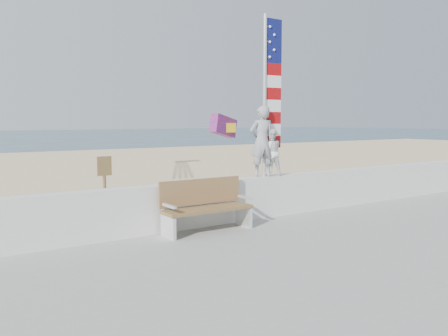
{
  "coord_description": "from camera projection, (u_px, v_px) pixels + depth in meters",
  "views": [
    {
      "loc": [
        -5.13,
        -6.12,
        2.32
      ],
      "look_at": [
        0.2,
        1.8,
        1.35
      ],
      "focal_mm": 38.0,
      "sensor_mm": 36.0,
      "label": 1
    }
  ],
  "objects": [
    {
      "name": "seawall",
      "position": [
        211.0,
        203.0,
        9.73
      ],
      "size": [
        30.0,
        0.35,
        0.9
      ],
      "primitive_type": "cube",
      "color": "silver",
      "rests_on": "boardwalk"
    },
    {
      "name": "parafoil_kite",
      "position": [
        224.0,
        126.0,
        12.55
      ],
      "size": [
        0.99,
        0.56,
        0.66
      ],
      "color": "red",
      "rests_on": "ground"
    },
    {
      "name": "sign",
      "position": [
        105.0,
        184.0,
        10.27
      ],
      "size": [
        0.32,
        0.07,
        1.46
      ],
      "color": "brown",
      "rests_on": "sand"
    },
    {
      "name": "bench",
      "position": [
        205.0,
        205.0,
        9.12
      ],
      "size": [
        1.8,
        0.57,
        1.0
      ],
      "color": "brown",
      "rests_on": "boardwalk"
    },
    {
      "name": "adult",
      "position": [
        262.0,
        141.0,
        10.35
      ],
      "size": [
        0.64,
        0.5,
        1.55
      ],
      "primitive_type": "imported",
      "rotation": [
        0.0,
        0.0,
        2.89
      ],
      "color": "gray",
      "rests_on": "seawall"
    },
    {
      "name": "ground",
      "position": [
        273.0,
        255.0,
        8.14
      ],
      "size": [
        220.0,
        220.0,
        0.0
      ],
      "primitive_type": "plane",
      "color": "#2C4859",
      "rests_on": "ground"
    },
    {
      "name": "sand",
      "position": [
        97.0,
        190.0,
        15.56
      ],
      "size": [
        90.0,
        40.0,
        0.08
      ],
      "primitive_type": "cube",
      "color": "beige",
      "rests_on": "ground"
    },
    {
      "name": "flag",
      "position": [
        269.0,
        89.0,
        10.34
      ],
      "size": [
        0.5,
        0.08,
        3.5
      ],
      "color": "white",
      "rests_on": "seawall"
    },
    {
      "name": "child",
      "position": [
        271.0,
        152.0,
        10.51
      ],
      "size": [
        0.61,
        0.53,
        1.05
      ],
      "primitive_type": "imported",
      "rotation": [
        0.0,
        0.0,
        2.84
      ],
      "color": "white",
      "rests_on": "seawall"
    }
  ]
}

